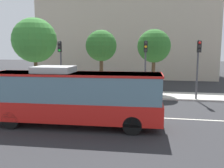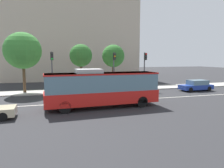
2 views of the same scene
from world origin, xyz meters
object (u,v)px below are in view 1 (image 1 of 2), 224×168
object	(u,v)px
transit_bus	(74,95)
street_tree_kerbside_centre	(35,40)
street_tree_kerbside_right	(101,46)
street_tree_kerbside_left	(154,46)
traffic_light_near_corner	(198,60)
traffic_light_far_corner	(145,59)
traffic_light_mid_block	(60,59)

from	to	relation	value
transit_bus	street_tree_kerbside_centre	bearing A→B (deg)	124.88
street_tree_kerbside_centre	street_tree_kerbside_right	bearing A→B (deg)	-4.91
transit_bus	street_tree_kerbside_left	size ratio (longest dim) A/B	1.58
traffic_light_near_corner	street_tree_kerbside_right	distance (m)	8.82
traffic_light_near_corner	traffic_light_far_corner	xyz separation A→B (m)	(-4.45, -0.00, 0.00)
street_tree_kerbside_left	street_tree_kerbside_right	bearing A→B (deg)	-161.60
traffic_light_far_corner	street_tree_kerbside_right	xyz separation A→B (m)	(-4.22, 1.07, 1.15)
transit_bus	street_tree_kerbside_centre	size ratio (longest dim) A/B	1.32
transit_bus	traffic_light_far_corner	xyz separation A→B (m)	(3.70, 8.50, 1.75)
traffic_light_near_corner	traffic_light_mid_block	bearing A→B (deg)	-93.25
traffic_light_far_corner	street_tree_kerbside_left	distance (m)	3.03
traffic_light_near_corner	street_tree_kerbside_right	xyz separation A→B (m)	(-8.68, 1.07, 1.15)
street_tree_kerbside_right	traffic_light_mid_block	bearing A→B (deg)	-162.96
traffic_light_mid_block	street_tree_kerbside_centre	size ratio (longest dim) A/B	0.68
street_tree_kerbside_centre	traffic_light_near_corner	bearing A→B (deg)	-6.09
street_tree_kerbside_left	traffic_light_mid_block	bearing A→B (deg)	-162.17
traffic_light_far_corner	street_tree_kerbside_left	xyz separation A→B (m)	(0.70, 2.71, 1.15)
street_tree_kerbside_centre	traffic_light_far_corner	bearing A→B (deg)	-8.47
traffic_light_far_corner	street_tree_kerbside_centre	world-z (taller)	street_tree_kerbside_centre
transit_bus	traffic_light_mid_block	world-z (taller)	traffic_light_mid_block
transit_bus	street_tree_kerbside_left	xyz separation A→B (m)	(4.40, 11.22, 2.90)
street_tree_kerbside_left	street_tree_kerbside_centre	bearing A→B (deg)	-175.11
street_tree_kerbside_left	traffic_light_far_corner	bearing A→B (deg)	-104.43
traffic_light_mid_block	street_tree_kerbside_left	xyz separation A→B (m)	(8.59, 2.76, 1.15)
street_tree_kerbside_left	street_tree_kerbside_right	world-z (taller)	street_tree_kerbside_left
street_tree_kerbside_left	street_tree_kerbside_right	xyz separation A→B (m)	(-4.92, -1.64, 0.01)
traffic_light_far_corner	street_tree_kerbside_left	bearing A→B (deg)	162.76
transit_bus	traffic_light_mid_block	size ratio (longest dim) A/B	1.94
street_tree_kerbside_right	street_tree_kerbside_centre	bearing A→B (deg)	175.09
transit_bus	street_tree_kerbside_left	world-z (taller)	street_tree_kerbside_left
traffic_light_mid_block	street_tree_kerbside_right	xyz separation A→B (m)	(3.67, 1.12, 1.15)
street_tree_kerbside_right	traffic_light_near_corner	bearing A→B (deg)	-7.04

